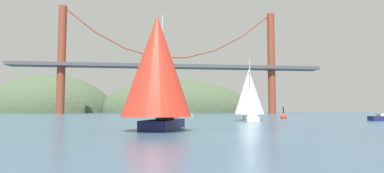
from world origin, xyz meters
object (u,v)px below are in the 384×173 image
(sailboat_teal_sail, at_px, (169,94))
(sailboat_scarlet_sail, at_px, (157,69))
(channel_buoy, at_px, (284,116))
(sailboat_white_mainsail, at_px, (249,93))

(sailboat_teal_sail, distance_m, sailboat_scarlet_sail, 44.89)
(channel_buoy, bearing_deg, sailboat_white_mainsail, -136.06)
(sailboat_white_mainsail, distance_m, sailboat_scarlet_sail, 24.26)
(sailboat_scarlet_sail, relative_size, channel_buoy, 3.60)
(sailboat_white_mainsail, relative_size, channel_buoy, 3.34)
(sailboat_white_mainsail, bearing_deg, sailboat_scarlet_sail, -124.04)
(sailboat_teal_sail, bearing_deg, sailboat_scarlet_sail, -94.02)
(sailboat_teal_sail, distance_m, channel_buoy, 25.58)
(sailboat_white_mainsail, relative_size, sailboat_scarlet_sail, 0.93)
(sailboat_scarlet_sail, height_order, channel_buoy, sailboat_scarlet_sail)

